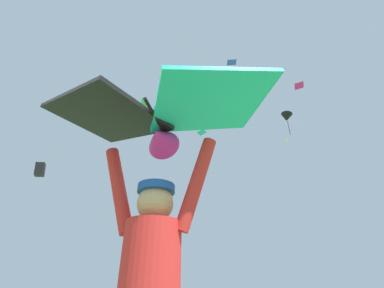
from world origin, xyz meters
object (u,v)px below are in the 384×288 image
(distant_kite_magenta_mid_right, at_px, (299,85))
(distant_kite_black_high_right, at_px, (287,117))
(distant_kite_blue_overhead_distant, at_px, (232,62))
(distant_kite_black_far_center, at_px, (40,169))
(held_stunt_kite, at_px, (158,118))
(marker_flag, at_px, (162,260))
(distant_kite_green_low_left, at_px, (144,102))
(distant_kite_teal_mid_left, at_px, (202,132))
(distant_kite_teal_low_right, at_px, (189,208))
(distant_kite_white_high_left, at_px, (285,141))

(distant_kite_magenta_mid_right, xyz_separation_m, distant_kite_black_high_right, (-0.22, 4.64, -0.33))
(distant_kite_blue_overhead_distant, xyz_separation_m, distant_kite_black_high_right, (6.44, 10.92, 2.65))
(distant_kite_blue_overhead_distant, xyz_separation_m, distant_kite_black_far_center, (-11.36, -0.49, -7.89))
(held_stunt_kite, bearing_deg, distant_kite_black_high_right, 69.77)
(held_stunt_kite, bearing_deg, distant_kite_blue_overhead_distant, 80.91)
(distant_kite_blue_overhead_distant, distance_m, marker_flag, 14.95)
(distant_kite_green_low_left, bearing_deg, held_stunt_kite, -70.94)
(marker_flag, bearing_deg, distant_kite_green_low_left, 111.44)
(distant_kite_teal_mid_left, relative_size, distant_kite_blue_overhead_distant, 1.16)
(distant_kite_teal_mid_left, distance_m, distant_kite_blue_overhead_distant, 11.30)
(held_stunt_kite, bearing_deg, marker_flag, 100.97)
(held_stunt_kite, height_order, distant_kite_black_far_center, distant_kite_black_far_center)
(distant_kite_teal_mid_left, bearing_deg, distant_kite_black_far_center, -126.99)
(held_stunt_kite, xyz_separation_m, distant_kite_blue_overhead_distant, (1.86, 11.60, 12.97))
(distant_kite_magenta_mid_right, bearing_deg, distant_kite_black_far_center, -159.43)
(distant_kite_blue_overhead_distant, distance_m, distant_kite_green_low_left, 16.33)
(distant_kite_teal_mid_left, bearing_deg, distant_kite_green_low_left, 176.02)
(distant_kite_teal_low_right, xyz_separation_m, marker_flag, (2.47, -27.79, -9.54))
(distant_kite_teal_low_right, relative_size, distant_kite_blue_overhead_distant, 2.91)
(held_stunt_kite, xyz_separation_m, distant_kite_teal_low_right, (-3.53, 33.23, 9.20))
(held_stunt_kite, bearing_deg, distant_kite_white_high_left, 71.75)
(distant_kite_blue_overhead_distant, relative_size, distant_kite_green_low_left, 0.98)
(distant_kite_teal_low_right, bearing_deg, marker_flag, -84.91)
(distant_kite_black_high_right, xyz_separation_m, distant_kite_white_high_left, (1.93, 8.49, 1.97))
(distant_kite_teal_low_right, distance_m, distant_kite_black_far_center, 23.28)
(held_stunt_kite, height_order, distant_kite_magenta_mid_right, distant_kite_magenta_mid_right)
(distant_kite_magenta_mid_right, height_order, distant_kite_black_far_center, distant_kite_magenta_mid_right)
(held_stunt_kite, relative_size, marker_flag, 0.86)
(distant_kite_teal_mid_left, distance_m, distant_kite_green_low_left, 8.68)
(held_stunt_kite, bearing_deg, distant_kite_teal_low_right, 96.06)
(held_stunt_kite, distance_m, distant_kite_magenta_mid_right, 25.43)
(distant_kite_magenta_mid_right, xyz_separation_m, distant_kite_green_low_left, (-16.46, 5.08, 3.49))
(distant_kite_teal_low_right, relative_size, distant_kite_white_high_left, 1.45)
(distant_kite_magenta_mid_right, distance_m, distant_kite_green_low_left, 17.57)
(distant_kite_black_high_right, bearing_deg, marker_flag, -118.72)
(held_stunt_kite, xyz_separation_m, marker_flag, (-1.06, 5.44, -0.34))
(distant_kite_blue_overhead_distant, height_order, marker_flag, distant_kite_blue_overhead_distant)
(distant_kite_teal_low_right, height_order, distant_kite_blue_overhead_distant, distant_kite_blue_overhead_distant)
(distant_kite_magenta_mid_right, relative_size, distant_kite_green_low_left, 1.21)
(distant_kite_teal_low_right, xyz_separation_m, distant_kite_black_high_right, (11.83, -10.71, 6.42))
(distant_kite_teal_low_right, xyz_separation_m, distant_kite_blue_overhead_distant, (5.38, -21.63, 3.77))
(distant_kite_teal_low_right, xyz_separation_m, distant_kite_green_low_left, (-4.40, -10.27, 10.24))
(distant_kite_blue_overhead_distant, height_order, distant_kite_black_high_right, distant_kite_black_high_right)
(distant_kite_white_high_left, bearing_deg, held_stunt_kite, -108.25)
(distant_kite_magenta_mid_right, bearing_deg, held_stunt_kite, -115.49)
(held_stunt_kite, relative_size, distant_kite_white_high_left, 0.98)
(distant_kite_white_high_left, bearing_deg, marker_flag, -113.81)
(distant_kite_magenta_mid_right, relative_size, distant_kite_black_high_right, 0.40)
(distant_kite_green_low_left, bearing_deg, distant_kite_black_far_center, -97.58)
(distant_kite_teal_mid_left, bearing_deg, distant_kite_white_high_left, 37.39)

